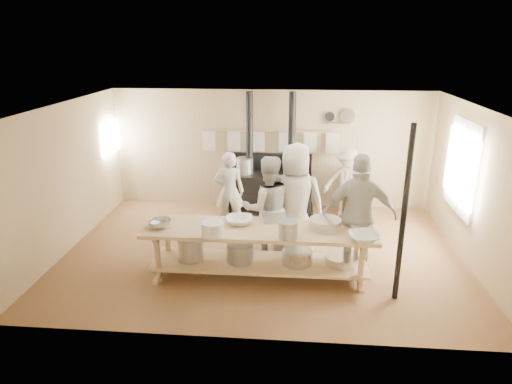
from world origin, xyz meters
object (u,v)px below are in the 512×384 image
cook_far_left (229,192)px  cook_left (268,208)px  cook_right (359,215)px  cook_center (295,201)px  chair (355,202)px  stove (270,188)px  prep_table (259,247)px  cook_by_window (347,182)px  roasting_pan (274,218)px

cook_far_left → cook_left: cook_left is taller
cook_left → cook_right: bearing=152.2°
cook_right → cook_center: bearing=-27.2°
cook_right → chair: cook_right is taller
stove → prep_table: size_ratio=0.72×
cook_far_left → chair: size_ratio=1.58×
prep_table → cook_by_window: bearing=60.0°
cook_left → cook_center: cook_center is taller
prep_table → cook_right: bearing=11.3°
cook_far_left → cook_by_window: (2.37, 0.98, -0.05)m
prep_table → cook_right: 1.67m
cook_far_left → cook_right: size_ratio=0.81×
cook_right → stove: bearing=-57.9°
cook_by_window → cook_left: bearing=-118.5°
prep_table → roasting_pan: roasting_pan is taller
cook_right → roasting_pan: bearing=1.3°
chair → roasting_pan: (-1.64, -2.54, 0.59)m
cook_left → roasting_pan: cook_left is taller
prep_table → chair: (1.86, 2.87, -0.22)m
cook_center → cook_by_window: size_ratio=1.34×
prep_table → chair: size_ratio=3.55×
stove → cook_right: 3.16m
cook_far_left → roasting_pan: (0.94, -1.54, 0.09)m
prep_table → cook_by_window: size_ratio=2.41×
cook_left → cook_by_window: 2.64m
stove → chair: bearing=-4.5°
cook_left → cook_right: cook_right is taller
stove → cook_right: (1.57, -2.70, 0.47)m
stove → prep_table: (-0.00, -3.02, -0.00)m
prep_table → cook_right: size_ratio=1.81×
cook_center → roasting_pan: cook_center is taller
cook_far_left → cook_by_window: size_ratio=1.07×
prep_table → stove: bearing=90.0°
cook_right → prep_table: bearing=13.3°
cook_right → chair: 2.67m
cook_by_window → chair: 0.50m
roasting_pan → cook_far_left: bearing=121.6°
prep_table → cook_center: (0.56, 0.88, 0.48)m
cook_center → roasting_pan: bearing=61.5°
cook_right → cook_by_window: size_ratio=1.33×
cook_far_left → cook_center: (1.28, -0.99, 0.20)m
cook_right → cook_left: bearing=-13.3°
prep_table → cook_left: 0.82m
chair → roasting_pan: bearing=-131.7°
cook_right → cook_by_window: 2.55m
cook_by_window → stove: bearing=-178.3°
stove → cook_far_left: size_ratio=1.63×
cook_far_left → cook_right: bearing=138.8°
cook_left → chair: size_ratio=1.80×
cook_far_left → cook_center: 1.63m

